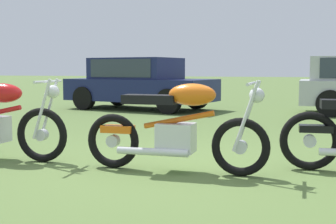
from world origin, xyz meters
TOP-DOWN VIEW (x-y plane):
  - ground_plane at (0.00, 0.00)m, footprint 120.00×120.00m
  - motorcycle_orange at (0.12, -0.37)m, footprint 2.08×0.64m
  - car_navy at (-3.11, 6.91)m, footprint 4.34×2.55m

SIDE VIEW (x-z plane):
  - ground_plane at x=0.00m, z-range 0.00..0.00m
  - motorcycle_orange at x=0.12m, z-range -0.02..1.00m
  - car_navy at x=-3.11m, z-range 0.08..1.51m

